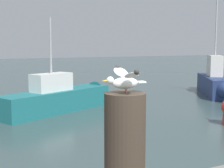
{
  "coord_description": "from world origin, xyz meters",
  "views": [
    {
      "loc": [
        -2.18,
        -2.76,
        2.54
      ],
      "look_at": [
        -0.83,
        -0.07,
        2.18
      ],
      "focal_mm": 52.64,
      "sensor_mm": 36.0,
      "label": 1
    }
  ],
  "objects_px": {
    "seagull": "(125,79)",
    "boat_teal": "(65,97)",
    "mooring_post": "(125,150)",
    "boat_navy": "(216,83)"
  },
  "relations": [
    {
      "from": "mooring_post",
      "to": "boat_navy",
      "type": "height_order",
      "value": "boat_navy"
    },
    {
      "from": "mooring_post",
      "to": "seagull",
      "type": "xyz_separation_m",
      "value": [
        -0.0,
        0.0,
        0.62
      ]
    },
    {
      "from": "mooring_post",
      "to": "boat_teal",
      "type": "height_order",
      "value": "boat_teal"
    },
    {
      "from": "seagull",
      "to": "boat_teal",
      "type": "relative_size",
      "value": 0.1
    },
    {
      "from": "mooring_post",
      "to": "boat_teal",
      "type": "distance_m",
      "value": 10.18
    },
    {
      "from": "mooring_post",
      "to": "boat_teal",
      "type": "relative_size",
      "value": 0.18
    },
    {
      "from": "boat_navy",
      "to": "boat_teal",
      "type": "relative_size",
      "value": 0.89
    },
    {
      "from": "boat_teal",
      "to": "mooring_post",
      "type": "bearing_deg",
      "value": -105.62
    },
    {
      "from": "boat_navy",
      "to": "boat_teal",
      "type": "bearing_deg",
      "value": -179.27
    },
    {
      "from": "seagull",
      "to": "boat_teal",
      "type": "height_order",
      "value": "boat_teal"
    }
  ]
}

